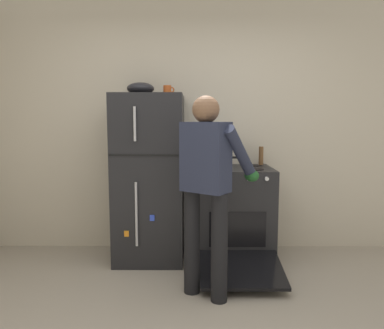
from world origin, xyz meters
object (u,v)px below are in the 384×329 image
at_px(person_cook, 208,179).
at_px(red_pot, 219,162).
at_px(mixing_bowl, 141,89).
at_px(pepper_mill, 261,156).
at_px(coffee_mug, 168,90).
at_px(refrigerator, 150,178).
at_px(stove_range, 234,214).

distance_m(person_cook, red_pot, 0.79).
xyz_separation_m(person_cook, mixing_bowl, (-0.64, 0.83, 0.77)).
bearing_deg(pepper_mill, coffee_mug, -171.26).
xyz_separation_m(refrigerator, stove_range, (0.86, -0.02, -0.37)).
distance_m(person_cook, coffee_mug, 1.22).
bearing_deg(stove_range, red_pot, -168.72).
height_order(refrigerator, coffee_mug, coffee_mug).
relative_size(red_pot, pepper_mill, 1.82).
bearing_deg(coffee_mug, stove_range, -5.75).
bearing_deg(red_pot, pepper_mill, 28.52).
bearing_deg(refrigerator, red_pot, -4.07).
bearing_deg(person_cook, coffee_mug, 113.27).
relative_size(red_pot, coffee_mug, 3.14).
height_order(person_cook, red_pot, person_cook).
bearing_deg(mixing_bowl, person_cook, -52.28).
bearing_deg(coffee_mug, refrigerator, -164.60).
bearing_deg(stove_range, pepper_mill, 36.02).
bearing_deg(person_cook, mixing_bowl, 127.72).
xyz_separation_m(stove_range, coffee_mug, (-0.68, 0.07, 1.25)).
relative_size(person_cook, red_pot, 4.55).
relative_size(stove_range, mixing_bowl, 4.61).
xyz_separation_m(refrigerator, mixing_bowl, (-0.08, 0.00, 0.89)).
distance_m(refrigerator, stove_range, 0.94).
relative_size(person_cook, coffee_mug, 14.28).
relative_size(refrigerator, coffee_mug, 14.85).
bearing_deg(coffee_mug, red_pot, -10.97).
relative_size(stove_range, coffee_mug, 11.02).
distance_m(stove_range, red_pot, 0.57).
xyz_separation_m(person_cook, red_pot, (0.14, 0.78, 0.05)).
bearing_deg(red_pot, person_cook, -100.09).
bearing_deg(stove_range, person_cook, -110.24).
relative_size(person_cook, mixing_bowl, 5.97).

